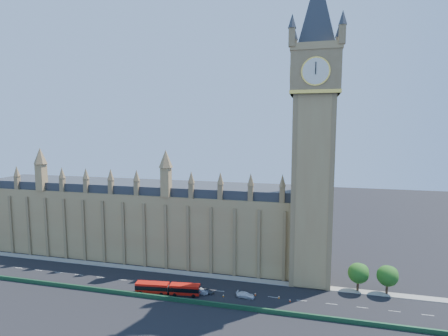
% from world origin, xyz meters
% --- Properties ---
extents(ground, '(400.00, 400.00, 0.00)m').
position_xyz_m(ground, '(0.00, 0.00, 0.00)').
color(ground, black).
rests_on(ground, ground).
extents(palace_westminster, '(120.00, 20.00, 28.00)m').
position_xyz_m(palace_westminster, '(-25.00, 22.00, 13.86)').
color(palace_westminster, '#9D794B').
rests_on(palace_westminster, ground).
extents(elizabeth_tower, '(20.59, 20.59, 105.00)m').
position_xyz_m(elizabeth_tower, '(38.00, 13.99, 54.56)').
color(elizabeth_tower, '#9D794B').
rests_on(elizabeth_tower, ground).
extents(bridge_parapet, '(160.00, 0.60, 1.20)m').
position_xyz_m(bridge_parapet, '(0.00, -9.00, 0.60)').
color(bridge_parapet, '#1E4C2D').
rests_on(bridge_parapet, ground).
extents(kerb_north, '(160.00, 3.00, 0.16)m').
position_xyz_m(kerb_north, '(0.00, 9.50, 0.08)').
color(kerb_north, gray).
rests_on(kerb_north, ground).
extents(tree_east_near, '(6.00, 6.00, 8.50)m').
position_xyz_m(tree_east_near, '(52.22, 10.08, 5.64)').
color(tree_east_near, '#382619').
rests_on(tree_east_near, ground).
extents(tree_east_far, '(6.00, 6.00, 8.50)m').
position_xyz_m(tree_east_far, '(60.22, 10.08, 5.64)').
color(tree_east_far, '#382619').
rests_on(tree_east_far, ground).
extents(red_bus, '(19.14, 5.01, 3.22)m').
position_xyz_m(red_bus, '(-2.17, -5.52, 1.70)').
color(red_bus, red).
rests_on(red_bus, ground).
extents(car_grey, '(4.13, 1.94, 1.37)m').
position_xyz_m(car_grey, '(8.92, -2.22, 0.68)').
color(car_grey, '#43454B').
rests_on(car_grey, ground).
extents(car_silver, '(4.87, 1.87, 1.58)m').
position_xyz_m(car_silver, '(7.02, -3.06, 0.79)').
color(car_silver, '#94969B').
rests_on(car_silver, ground).
extents(car_white, '(5.34, 2.45, 1.51)m').
position_xyz_m(car_white, '(20.26, -2.09, 0.76)').
color(car_white, silver).
rests_on(car_white, ground).
extents(cone_a, '(0.48, 0.48, 0.67)m').
position_xyz_m(cone_a, '(14.00, -3.14, 0.33)').
color(cone_a, black).
rests_on(cone_a, ground).
extents(cone_b, '(0.50, 0.50, 0.80)m').
position_xyz_m(cone_b, '(22.82, -0.13, 0.40)').
color(cone_b, black).
rests_on(cone_b, ground).
extents(cone_c, '(0.51, 0.51, 0.77)m').
position_xyz_m(cone_c, '(29.64, -0.26, 0.38)').
color(cone_c, black).
rests_on(cone_c, ground).
extents(cone_d, '(0.58, 0.58, 0.72)m').
position_xyz_m(cone_d, '(32.80, -1.38, 0.35)').
color(cone_d, black).
rests_on(cone_d, ground).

